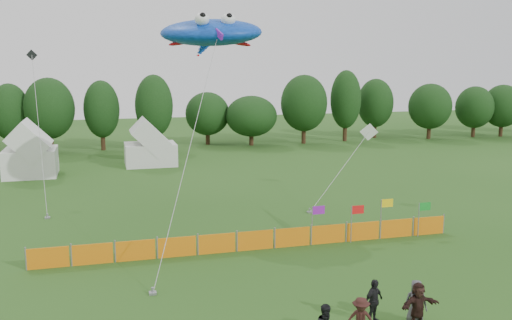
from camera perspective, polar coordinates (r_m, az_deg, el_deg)
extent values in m
cylinder|color=#382314|center=(65.40, -23.22, 1.73)|extent=(0.50, 0.50, 2.38)
ellipsoid|color=black|center=(65.08, -23.40, 4.44)|extent=(4.09, 4.09, 5.35)
cylinder|color=#382314|center=(64.14, -19.80, 1.89)|extent=(0.50, 0.50, 2.57)
ellipsoid|color=black|center=(63.79, -19.98, 4.88)|extent=(5.20, 5.20, 5.79)
cylinder|color=#382314|center=(63.87, -15.06, 2.06)|extent=(0.50, 0.50, 2.46)
ellipsoid|color=black|center=(63.54, -15.19, 4.93)|extent=(3.78, 3.78, 5.55)
cylinder|color=#382314|center=(62.72, -10.06, 2.20)|extent=(0.50, 0.50, 2.66)
ellipsoid|color=black|center=(62.36, -10.16, 5.37)|extent=(4.05, 4.05, 5.99)
cylinder|color=#382314|center=(66.17, -4.85, 2.41)|extent=(0.50, 0.50, 1.98)
ellipsoid|color=black|center=(65.89, -4.89, 4.64)|extent=(5.06, 5.06, 4.46)
cylinder|color=#382314|center=(65.29, -0.47, 2.29)|extent=(0.50, 0.50, 1.86)
ellipsoid|color=black|center=(65.02, -0.47, 4.41)|extent=(5.86, 5.86, 4.18)
cylinder|color=#382314|center=(66.94, 4.79, 2.77)|extent=(0.50, 0.50, 2.62)
ellipsoid|color=black|center=(66.61, 4.83, 5.69)|extent=(5.41, 5.41, 5.89)
cylinder|color=#382314|center=(69.56, 8.88, 3.02)|extent=(0.50, 0.50, 2.78)
ellipsoid|color=black|center=(69.23, 8.96, 6.01)|extent=(3.67, 3.67, 6.26)
cylinder|color=#382314|center=(73.38, 11.77, 3.14)|extent=(0.50, 0.50, 2.42)
ellipsoid|color=black|center=(73.09, 11.85, 5.60)|extent=(4.46, 4.46, 5.44)
cylinder|color=#382314|center=(73.98, 16.90, 2.91)|extent=(0.50, 0.50, 2.24)
ellipsoid|color=black|center=(73.71, 17.01, 5.16)|extent=(5.26, 5.26, 5.03)
cylinder|color=#382314|center=(77.59, 20.90, 2.94)|extent=(0.50, 0.50, 2.10)
ellipsoid|color=black|center=(77.34, 21.03, 4.96)|extent=(4.74, 4.74, 4.73)
cylinder|color=#382314|center=(79.49, 23.29, 2.96)|extent=(0.50, 0.50, 2.16)
ellipsoid|color=black|center=(79.24, 23.43, 4.98)|extent=(4.88, 4.88, 4.87)
cube|color=white|center=(51.46, -21.59, -0.21)|extent=(4.18, 4.18, 2.30)
cube|color=silver|center=(53.73, -10.50, 0.58)|extent=(4.61, 3.69, 2.03)
cube|color=orange|center=(28.56, -20.10, -9.18)|extent=(1.90, 0.06, 1.00)
cube|color=orange|center=(28.45, -16.04, -9.04)|extent=(1.90, 0.06, 1.00)
cube|color=orange|center=(28.47, -11.96, -8.85)|extent=(1.90, 0.06, 1.00)
cube|color=orange|center=(28.63, -7.92, -8.61)|extent=(1.90, 0.06, 1.00)
cube|color=orange|center=(28.93, -3.95, -8.34)|extent=(1.90, 0.06, 1.00)
cube|color=orange|center=(29.37, -0.09, -8.04)|extent=(1.90, 0.06, 1.00)
cube|color=orange|center=(29.93, 3.64, -7.71)|extent=(1.90, 0.06, 1.00)
cube|color=orange|center=(30.61, 7.22, -7.37)|extent=(1.90, 0.06, 1.00)
cube|color=orange|center=(31.41, 10.62, -7.02)|extent=(1.90, 0.06, 1.00)
cube|color=orange|center=(32.31, 13.83, -6.66)|extent=(1.90, 0.06, 1.00)
cube|color=orange|center=(33.30, 16.86, -6.30)|extent=(1.90, 0.06, 1.00)
cylinder|color=gray|center=(30.54, 5.63, -6.43)|extent=(0.06, 0.06, 1.97)
cube|color=purple|center=(30.46, 6.27, -5.00)|extent=(0.70, 0.02, 0.45)
cylinder|color=gray|center=(30.80, 9.50, -6.36)|extent=(0.06, 0.06, 2.00)
cube|color=red|center=(30.74, 10.14, -4.91)|extent=(0.70, 0.02, 0.45)
cylinder|color=gray|center=(32.10, 12.37, -5.69)|extent=(0.06, 0.06, 2.09)
cube|color=yellow|center=(32.06, 12.98, -4.22)|extent=(0.70, 0.02, 0.45)
cylinder|color=gray|center=(32.63, 15.95, -5.77)|extent=(0.06, 0.06, 1.90)
cube|color=#148C26|center=(32.62, 16.53, -4.48)|extent=(0.70, 0.02, 0.45)
imported|color=black|center=(21.97, 11.68, -13.66)|extent=(1.06, 0.79, 1.67)
imported|color=#434347|center=(22.29, 15.69, -13.49)|extent=(0.94, 0.77, 1.66)
imported|color=black|center=(21.95, 15.91, -13.81)|extent=(1.63, 0.68, 1.71)
ellipsoid|color=blue|center=(35.50, -4.53, 12.60)|extent=(7.58, 6.78, 2.18)
sphere|color=white|center=(34.08, -5.43, 13.84)|extent=(0.87, 0.87, 0.87)
sphere|color=white|center=(34.38, -2.80, 13.84)|extent=(0.87, 0.87, 0.87)
ellipsoid|color=red|center=(35.41, -7.28, 11.64)|extent=(1.83, 0.80, 0.29)
ellipsoid|color=red|center=(36.03, -1.93, 11.68)|extent=(1.83, 0.80, 0.29)
cube|color=purple|center=(33.15, -3.73, 12.45)|extent=(0.37, 0.96, 0.70)
cylinder|color=#A5A5A5|center=(28.31, -6.57, 1.56)|extent=(4.97, 10.16, 10.97)
cube|color=gray|center=(24.61, -10.29, -12.96)|extent=(0.30, 0.30, 0.10)
cube|color=white|center=(41.39, 11.23, 2.76)|extent=(1.29, 0.36, 1.29)
cylinder|color=#A5A5A5|center=(38.84, 8.49, -1.01)|extent=(5.86, 3.77, 4.58)
cube|color=gray|center=(36.57, 5.38, -5.20)|extent=(0.30, 0.30, 0.10)
cube|color=black|center=(45.17, -21.51, 9.75)|extent=(0.80, 0.24, 0.80)
cylinder|color=#A5A5A5|center=(40.92, -20.88, 2.84)|extent=(1.24, 8.95, 9.99)
cube|color=gray|center=(37.39, -20.13, -5.44)|extent=(0.30, 0.30, 0.10)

